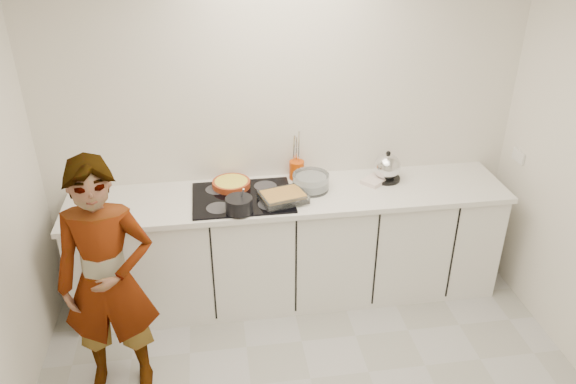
{
  "coord_description": "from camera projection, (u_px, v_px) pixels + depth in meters",
  "views": [
    {
      "loc": [
        -0.54,
        -2.3,
        2.87
      ],
      "look_at": [
        -0.05,
        1.05,
        1.05
      ],
      "focal_mm": 35.0,
      "sensor_mm": 36.0,
      "label": 1
    }
  ],
  "objects": [
    {
      "name": "wall_back",
      "position": [
        284.0,
        128.0,
        4.21
      ],
      "size": [
        3.6,
        0.0,
        2.6
      ],
      "primitive_type": "cube",
      "color": "white",
      "rests_on": "ground"
    },
    {
      "name": "tea_towel",
      "position": [
        375.0,
        180.0,
        4.27
      ],
      "size": [
        0.24,
        0.23,
        0.03
      ],
      "primitive_type": "cube",
      "rotation": [
        0.0,
        0.0,
        0.69
      ],
      "color": "white",
      "rests_on": "countertop"
    },
    {
      "name": "mixing_bowl",
      "position": [
        311.0,
        183.0,
        4.15
      ],
      "size": [
        0.29,
        0.29,
        0.13
      ],
      "color": "silver",
      "rests_on": "countertop"
    },
    {
      "name": "baking_dish",
      "position": [
        283.0,
        197.0,
        3.98
      ],
      "size": [
        0.37,
        0.3,
        0.06
      ],
      "color": "silver",
      "rests_on": "hob"
    },
    {
      "name": "utensil_crock",
      "position": [
        297.0,
        170.0,
        4.31
      ],
      "size": [
        0.13,
        0.13,
        0.14
      ],
      "primitive_type": "cylinder",
      "rotation": [
        0.0,
        0.0,
        -0.12
      ],
      "color": "#D04405",
      "rests_on": "countertop"
    },
    {
      "name": "base_cabinets",
      "position": [
        290.0,
        248.0,
        4.34
      ],
      "size": [
        3.2,
        0.58,
        0.87
      ],
      "primitive_type": "cube",
      "color": "white",
      "rests_on": "floor"
    },
    {
      "name": "countertop",
      "position": [
        290.0,
        196.0,
        4.13
      ],
      "size": [
        3.24,
        0.64,
        0.04
      ],
      "primitive_type": "cube",
      "color": "white",
      "rests_on": "base_cabinets"
    },
    {
      "name": "saucepan",
      "position": [
        239.0,
        205.0,
        3.84
      ],
      "size": [
        0.22,
        0.22,
        0.18
      ],
      "color": "black",
      "rests_on": "hob"
    },
    {
      "name": "tart_dish",
      "position": [
        231.0,
        183.0,
        4.18
      ],
      "size": [
        0.28,
        0.28,
        0.05
      ],
      "color": "#A23919",
      "rests_on": "hob"
    },
    {
      "name": "cook",
      "position": [
        108.0,
        281.0,
        3.36
      ],
      "size": [
        0.59,
        0.4,
        1.61
      ],
      "primitive_type": "imported",
      "rotation": [
        0.0,
        0.0,
        -0.02
      ],
      "color": "white",
      "rests_on": "floor"
    },
    {
      "name": "hob",
      "position": [
        243.0,
        197.0,
        4.05
      ],
      "size": [
        0.72,
        0.54,
        0.01
      ],
      "primitive_type": "cube",
      "color": "black",
      "rests_on": "countertop"
    },
    {
      "name": "kettle",
      "position": [
        387.0,
        168.0,
        4.27
      ],
      "size": [
        0.27,
        0.27,
        0.24
      ],
      "color": "black",
      "rests_on": "countertop"
    }
  ]
}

